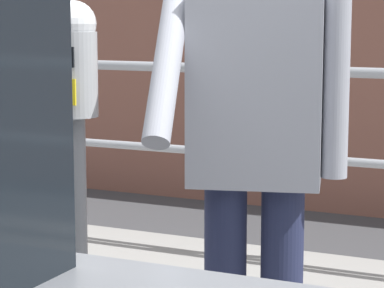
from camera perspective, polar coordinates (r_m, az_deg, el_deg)
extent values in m
cylinder|color=slate|center=(3.16, -7.57, -8.13)|extent=(0.07, 0.07, 1.10)
cylinder|color=#939699|center=(3.03, -7.84, 4.60)|extent=(0.16, 0.16, 0.30)
sphere|color=silver|center=(3.02, -7.91, 7.94)|extent=(0.16, 0.16, 0.16)
cube|color=black|center=(2.95, -8.65, 5.74)|extent=(0.09, 0.02, 0.07)
cube|color=yellow|center=(2.96, -8.59, 3.45)|extent=(0.10, 0.02, 0.09)
cube|color=gray|center=(2.94, 4.24, 3.51)|extent=(0.49, 0.33, 0.65)
cylinder|color=gray|center=(2.92, 9.56, 3.74)|extent=(0.09, 0.09, 0.62)
cylinder|color=gray|center=(2.80, -1.64, 5.52)|extent=(0.21, 0.46, 0.54)
cylinder|color=gray|center=(5.01, 5.79, 4.90)|extent=(24.00, 0.06, 0.06)
cylinder|color=gray|center=(5.07, 5.70, -0.83)|extent=(24.00, 0.05, 0.05)
cylinder|color=gray|center=(6.03, -12.53, -0.01)|extent=(0.06, 0.06, 1.13)
cylinder|color=gray|center=(5.08, 5.69, -1.46)|extent=(0.06, 0.06, 1.13)
cube|color=brown|center=(7.05, 11.53, 5.92)|extent=(32.00, 0.50, 2.56)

